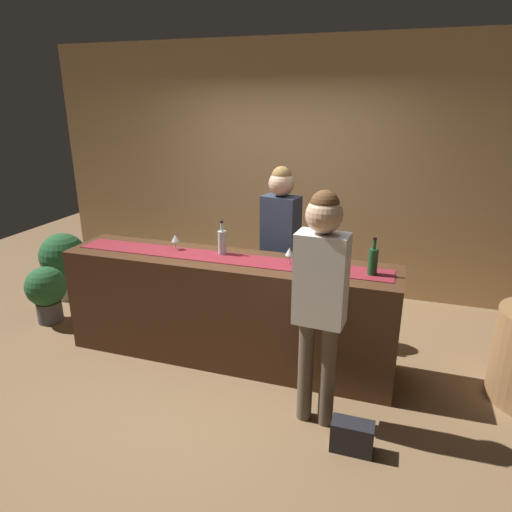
# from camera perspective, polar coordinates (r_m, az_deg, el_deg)

# --- Properties ---
(ground_plane) EXTENTS (10.00, 10.00, 0.00)m
(ground_plane) POSITION_cam_1_polar(r_m,az_deg,el_deg) (4.31, -3.43, -12.35)
(ground_plane) COLOR brown
(back_wall) EXTENTS (6.00, 0.12, 2.90)m
(back_wall) POSITION_cam_1_polar(r_m,az_deg,el_deg) (5.54, 3.60, 10.81)
(back_wall) COLOR tan
(back_wall) RESTS_ON ground
(bar_counter) EXTENTS (2.91, 0.60, 0.95)m
(bar_counter) POSITION_cam_1_polar(r_m,az_deg,el_deg) (4.08, -3.56, -6.63)
(bar_counter) COLOR #472B19
(bar_counter) RESTS_ON ground
(counter_runner_cloth) EXTENTS (2.77, 0.28, 0.01)m
(counter_runner_cloth) POSITION_cam_1_polar(r_m,az_deg,el_deg) (3.90, -3.71, -0.26)
(counter_runner_cloth) COLOR maroon
(counter_runner_cloth) RESTS_ON bar_counter
(wine_bottle_amber) EXTENTS (0.07, 0.07, 0.30)m
(wine_bottle_amber) POSITION_cam_1_polar(r_m,az_deg,el_deg) (3.63, 6.11, 0.08)
(wine_bottle_amber) COLOR brown
(wine_bottle_amber) RESTS_ON bar_counter
(wine_bottle_clear) EXTENTS (0.07, 0.07, 0.30)m
(wine_bottle_clear) POSITION_cam_1_polar(r_m,az_deg,el_deg) (3.97, -4.25, 1.77)
(wine_bottle_clear) COLOR #B2C6C1
(wine_bottle_clear) RESTS_ON bar_counter
(wine_bottle_green) EXTENTS (0.07, 0.07, 0.30)m
(wine_bottle_green) POSITION_cam_1_polar(r_m,az_deg,el_deg) (3.60, 14.41, -0.62)
(wine_bottle_green) COLOR #194723
(wine_bottle_green) RESTS_ON bar_counter
(wine_glass_near_customer) EXTENTS (0.07, 0.07, 0.14)m
(wine_glass_near_customer) POSITION_cam_1_polar(r_m,az_deg,el_deg) (3.73, 4.21, 0.50)
(wine_glass_near_customer) COLOR silver
(wine_glass_near_customer) RESTS_ON bar_counter
(wine_glass_mid_counter) EXTENTS (0.07, 0.07, 0.14)m
(wine_glass_mid_counter) POSITION_cam_1_polar(r_m,az_deg,el_deg) (4.14, -10.07, 2.15)
(wine_glass_mid_counter) COLOR silver
(wine_glass_mid_counter) RESTS_ON bar_counter
(bartender) EXTENTS (0.38, 0.27, 1.67)m
(bartender) POSITION_cam_1_polar(r_m,az_deg,el_deg) (4.30, 3.09, 2.67)
(bartender) COLOR #26262B
(bartender) RESTS_ON ground
(customer_sipping) EXTENTS (0.35, 0.24, 1.71)m
(customer_sipping) POSITION_cam_1_polar(r_m,az_deg,el_deg) (3.06, 8.09, -3.86)
(customer_sipping) COLOR brown
(customer_sipping) RESTS_ON ground
(potted_plant_tall) EXTENTS (0.53, 0.53, 0.78)m
(potted_plant_tall) POSITION_cam_1_polar(r_m,az_deg,el_deg) (5.78, -22.90, -0.57)
(potted_plant_tall) COLOR #9E9389
(potted_plant_tall) RESTS_ON ground
(potted_plant_small) EXTENTS (0.41, 0.41, 0.61)m
(potted_plant_small) POSITION_cam_1_polar(r_m,az_deg,el_deg) (5.24, -24.72, -3.95)
(potted_plant_small) COLOR #4C4C51
(potted_plant_small) RESTS_ON ground
(handbag) EXTENTS (0.28, 0.14, 0.22)m
(handbag) POSITION_cam_1_polar(r_m,az_deg,el_deg) (3.33, 11.92, -21.21)
(handbag) COLOR black
(handbag) RESTS_ON ground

